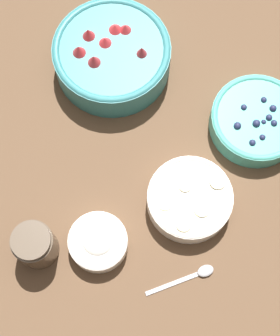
{
  "coord_description": "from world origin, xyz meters",
  "views": [
    {
      "loc": [
        -0.38,
        -0.12,
        1.08
      ],
      "look_at": [
        -0.07,
        0.0,
        0.04
      ],
      "focal_mm": 60.0,
      "sensor_mm": 36.0,
      "label": 1
    }
  ],
  "objects_px": {
    "bowl_bananas": "(190,199)",
    "jar_chocolate": "(35,245)",
    "bowl_blueberries": "(257,120)",
    "bowl_cream": "(98,242)",
    "bowl_strawberries": "(112,55)"
  },
  "relations": [
    {
      "from": "bowl_bananas",
      "to": "bowl_cream",
      "type": "height_order",
      "value": "same"
    },
    {
      "from": "bowl_strawberries",
      "to": "bowl_blueberries",
      "type": "relative_size",
      "value": 1.3
    },
    {
      "from": "bowl_cream",
      "to": "bowl_blueberries",
      "type": "bearing_deg",
      "value": -30.69
    },
    {
      "from": "bowl_bananas",
      "to": "jar_chocolate",
      "type": "relative_size",
      "value": 1.71
    },
    {
      "from": "bowl_strawberries",
      "to": "bowl_bananas",
      "type": "relative_size",
      "value": 1.48
    },
    {
      "from": "bowl_blueberries",
      "to": "bowl_bananas",
      "type": "relative_size",
      "value": 1.13
    },
    {
      "from": "bowl_blueberries",
      "to": "bowl_bananas",
      "type": "height_order",
      "value": "bowl_blueberries"
    },
    {
      "from": "bowl_strawberries",
      "to": "bowl_bananas",
      "type": "bearing_deg",
      "value": -131.95
    },
    {
      "from": "bowl_cream",
      "to": "bowl_bananas",
      "type": "bearing_deg",
      "value": -43.57
    },
    {
      "from": "bowl_bananas",
      "to": "jar_chocolate",
      "type": "height_order",
      "value": "jar_chocolate"
    },
    {
      "from": "bowl_blueberries",
      "to": "bowl_cream",
      "type": "height_order",
      "value": "bowl_blueberries"
    },
    {
      "from": "bowl_strawberries",
      "to": "jar_chocolate",
      "type": "distance_m",
      "value": 0.42
    },
    {
      "from": "bowl_blueberries",
      "to": "jar_chocolate",
      "type": "relative_size",
      "value": 1.94
    },
    {
      "from": "bowl_blueberries",
      "to": "jar_chocolate",
      "type": "distance_m",
      "value": 0.5
    },
    {
      "from": "bowl_blueberries",
      "to": "bowl_bananas",
      "type": "xyz_separation_m",
      "value": [
        -0.21,
        0.07,
        -0.0
      ]
    }
  ]
}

